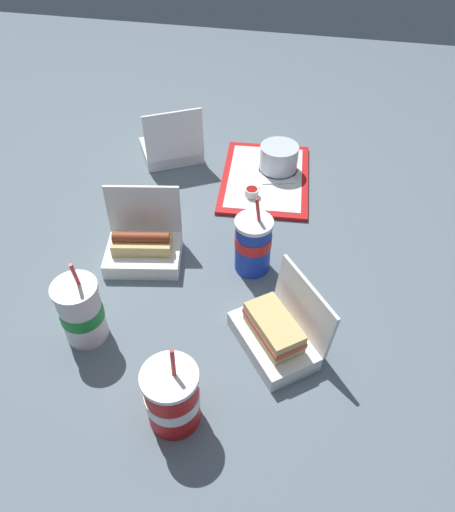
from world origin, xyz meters
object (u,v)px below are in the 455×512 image
clamshell_hotdog_right (143,247)px  soda_cup_front (172,397)px  clamshell_hotdog_back (171,146)px  clamshell_sandwich_front (276,333)px  plastic_fork (252,178)px  cake_container (279,159)px  ketchup_cup (252,192)px  soda_cup_corner (253,244)px  food_tray (265,178)px  soda_cup_left (81,311)px

clamshell_hotdog_right → soda_cup_front: 0.45m
clamshell_hotdog_back → clamshell_sandwich_front: bearing=-147.6°
plastic_fork → clamshell_hotdog_back: (0.08, 0.27, 0.03)m
soda_cup_front → clamshell_sandwich_front: bearing=-39.2°
cake_container → ketchup_cup: (-0.15, 0.06, -0.03)m
cake_container → plastic_fork: size_ratio=1.08×
cake_container → soda_cup_corner: soda_cup_corner is taller
ketchup_cup → soda_cup_front: 0.71m
food_tray → ketchup_cup: size_ratio=9.73×
clamshell_hotdog_back → soda_cup_corner: size_ratio=1.10×
soda_cup_corner → soda_cup_front: 0.44m
ketchup_cup → clamshell_sandwich_front: clamshell_sandwich_front is taller
food_tray → soda_cup_front: soda_cup_front is taller
ketchup_cup → clamshell_hotdog_right: clamshell_hotdog_right is taller
food_tray → soda_cup_corner: soda_cup_corner is taller
clamshell_hotdog_back → clamshell_hotdog_right: 0.47m
clamshell_hotdog_right → plastic_fork: bearing=-29.4°
clamshell_sandwich_front → soda_cup_corner: size_ratio=1.15×
clamshell_sandwich_front → soda_cup_left: 0.42m
plastic_fork → clamshell_sandwich_front: 0.60m
clamshell_hotdog_back → clamshell_hotdog_right: bearing=-172.7°
cake_container → soda_cup_corner: 0.42m
cake_container → clamshell_hotdog_back: clamshell_hotdog_back is taller
clamshell_sandwich_front → ketchup_cup: bearing=15.2°
clamshell_sandwich_front → clamshell_hotdog_right: bearing=61.1°
cake_container → ketchup_cup: size_ratio=2.96×
soda_cup_corner → clamshell_hotdog_back: bearing=37.2°
soda_cup_corner → soda_cup_front: bearing=169.6°
plastic_fork → ketchup_cup: bearing=160.0°
clamshell_hotdog_right → soda_cup_corner: bearing=-84.8°
soda_cup_front → soda_cup_left: size_ratio=0.95×
cake_container → soda_cup_left: size_ratio=0.54×
food_tray → soda_cup_corner: bearing=-176.7°
clamshell_hotdog_right → ketchup_cup: bearing=-37.5°
soda_cup_front → ketchup_cup: bearing=-2.7°
food_tray → clamshell_sandwich_front: (-0.60, -0.11, 0.04)m
food_tray → clamshell_hotdog_back: 0.32m
plastic_fork → clamshell_hotdog_right: (-0.38, 0.21, 0.03)m
clamshell_hotdog_back → food_tray: bearing=-101.9°
plastic_fork → soda_cup_front: soda_cup_front is taller
cake_container → soda_cup_corner: bearing=178.4°
clamshell_hotdog_right → soda_cup_left: bearing=169.2°
ketchup_cup → soda_cup_left: 0.62m
ketchup_cup → plastic_fork: size_ratio=0.36×
food_tray → clamshell_sandwich_front: bearing=-169.6°
ketchup_cup → clamshell_hotdog_back: (0.17, 0.29, 0.02)m
clamshell_hotdog_back → ketchup_cup: bearing=-120.3°
ketchup_cup → clamshell_hotdog_right: 0.37m
clamshell_hotdog_back → soda_cup_corner: (-0.44, -0.33, 0.04)m
clamshell_hotdog_right → food_tray: bearing=-32.4°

